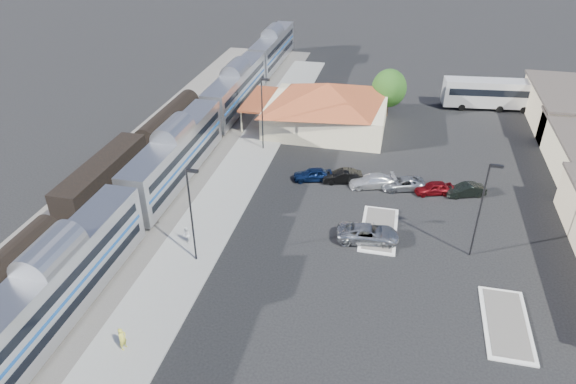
# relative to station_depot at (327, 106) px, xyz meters

# --- Properties ---
(ground) EXTENTS (280.00, 280.00, 0.00)m
(ground) POSITION_rel_station_depot_xyz_m (4.56, -24.00, -3.13)
(ground) COLOR black
(ground) RESTS_ON ground
(railbed) EXTENTS (16.00, 100.00, 0.12)m
(railbed) POSITION_rel_station_depot_xyz_m (-16.44, -16.00, -3.07)
(railbed) COLOR #4C4944
(railbed) RESTS_ON ground
(platform) EXTENTS (5.50, 92.00, 0.18)m
(platform) POSITION_rel_station_depot_xyz_m (-7.44, -18.00, -3.04)
(platform) COLOR gray
(platform) RESTS_ON ground
(passenger_train) EXTENTS (3.00, 104.00, 5.55)m
(passenger_train) POSITION_rel_station_depot_xyz_m (-13.44, -17.29, -0.26)
(passenger_train) COLOR silver
(passenger_train) RESTS_ON ground
(freight_cars) EXTENTS (2.80, 46.00, 4.00)m
(freight_cars) POSITION_rel_station_depot_xyz_m (-19.44, -22.00, -1.21)
(freight_cars) COLOR black
(freight_cars) RESTS_ON ground
(station_depot) EXTENTS (18.35, 12.24, 6.20)m
(station_depot) POSITION_rel_station_depot_xyz_m (0.00, 0.00, 0.00)
(station_depot) COLOR #C0B28C
(station_depot) RESTS_ON ground
(traffic_island_south) EXTENTS (3.30, 7.50, 0.21)m
(traffic_island_south) POSITION_rel_station_depot_xyz_m (8.56, -22.00, -3.03)
(traffic_island_south) COLOR silver
(traffic_island_south) RESTS_ON ground
(traffic_island_north) EXTENTS (3.30, 7.50, 0.21)m
(traffic_island_north) POSITION_rel_station_depot_xyz_m (18.56, -32.00, -3.03)
(traffic_island_north) COLOR silver
(traffic_island_north) RESTS_ON ground
(lamp_plat_s) EXTENTS (1.08, 0.25, 9.00)m
(lamp_plat_s) POSITION_rel_station_depot_xyz_m (-6.34, -30.00, 2.21)
(lamp_plat_s) COLOR black
(lamp_plat_s) RESTS_ON ground
(lamp_plat_n) EXTENTS (1.08, 0.25, 9.00)m
(lamp_plat_n) POSITION_rel_station_depot_xyz_m (-6.34, -8.00, 2.21)
(lamp_plat_n) COLOR black
(lamp_plat_n) RESTS_ON ground
(lamp_lot) EXTENTS (1.08, 0.25, 9.00)m
(lamp_lot) POSITION_rel_station_depot_xyz_m (16.66, -24.00, 2.21)
(lamp_lot) COLOR black
(lamp_lot) RESTS_ON ground
(tree_depot) EXTENTS (4.71, 4.71, 6.63)m
(tree_depot) POSITION_rel_station_depot_xyz_m (7.56, 6.00, 0.89)
(tree_depot) COLOR #382314
(tree_depot) RESTS_ON ground
(suv) EXTENTS (5.86, 3.14, 1.56)m
(suv) POSITION_rel_station_depot_xyz_m (7.67, -23.88, -2.35)
(suv) COLOR #979A9E
(suv) RESTS_ON ground
(coach_bus) EXTENTS (13.31, 4.26, 4.19)m
(coach_bus) POSITION_rel_station_depot_xyz_m (21.64, 12.00, -0.71)
(coach_bus) COLOR silver
(coach_bus) RESTS_ON ground
(person_a) EXTENTS (0.54, 0.72, 1.82)m
(person_a) POSITION_rel_station_depot_xyz_m (-7.64, -40.40, -2.04)
(person_a) COLOR #E2DC46
(person_a) RESTS_ON platform
(person_b) EXTENTS (0.86, 0.95, 1.61)m
(person_b) POSITION_rel_station_depot_xyz_m (-8.10, -27.99, -2.15)
(person_b) COLOR white
(person_b) RESTS_ON platform
(parked_car_a) EXTENTS (4.50, 2.82, 1.43)m
(parked_car_a) POSITION_rel_station_depot_xyz_m (0.79, -14.07, -2.42)
(parked_car_a) COLOR #0D1E44
(parked_car_a) RESTS_ON ground
(parked_car_b) EXTENTS (4.57, 2.56, 1.43)m
(parked_car_b) POSITION_rel_station_depot_xyz_m (3.99, -13.77, -2.42)
(parked_car_b) COLOR black
(parked_car_b) RESTS_ON ground
(parked_car_c) EXTENTS (5.23, 3.28, 1.41)m
(parked_car_c) POSITION_rel_station_depot_xyz_m (7.19, -14.07, -2.43)
(parked_car_c) COLOR silver
(parked_car_c) RESTS_ON ground
(parked_car_d) EXTENTS (5.10, 3.42, 1.30)m
(parked_car_d) POSITION_rel_station_depot_xyz_m (10.39, -13.77, -2.48)
(parked_car_d) COLOR gray
(parked_car_d) RESTS_ON ground
(parked_car_e) EXTENTS (4.28, 2.73, 1.36)m
(parked_car_e) POSITION_rel_station_depot_xyz_m (13.59, -14.07, -2.45)
(parked_car_e) COLOR maroon
(parked_car_e) RESTS_ON ground
(parked_car_f) EXTENTS (4.30, 2.70, 1.34)m
(parked_car_f) POSITION_rel_station_depot_xyz_m (16.79, -13.77, -2.46)
(parked_car_f) COLOR black
(parked_car_f) RESTS_ON ground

